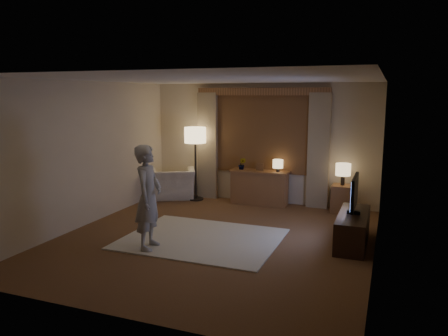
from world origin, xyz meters
The scene contains 13 objects.
room centered at (0.00, 0.50, 1.33)m, with size 5.04×5.54×2.64m.
rug centered at (-0.19, -0.10, 0.01)m, with size 2.50×2.00×0.02m, color beige.
sideboard centered at (0.03, 2.50, 0.35)m, with size 1.20×0.40×0.70m, color brown.
picture_frame centered at (0.03, 2.50, 0.80)m, with size 0.16×0.02×0.20m, color brown.
plant centered at (-0.37, 2.50, 0.85)m, with size 0.17×0.13×0.30m, color #999999.
table_lamp_sideboard centered at (0.43, 2.50, 0.90)m, with size 0.22×0.22×0.30m.
floor_lamp centered at (-1.43, 2.37, 1.38)m, with size 0.48×0.48×1.64m.
armchair centered at (-2.03, 2.32, 0.35)m, with size 1.07×0.94×0.70m, color beige.
side_table centered at (1.78, 2.45, 0.28)m, with size 0.40×0.40×0.56m, color brown.
table_lamp_side centered at (1.78, 2.45, 0.87)m, with size 0.30×0.30×0.44m.
tv_stand centered at (2.15, 0.56, 0.25)m, with size 0.45×1.40×0.50m, color black.
tv centered at (2.15, 0.56, 0.83)m, with size 0.21×0.84×0.61m.
person centered at (-0.76, -0.80, 0.82)m, with size 0.59×0.38×1.61m, color #A49E97.
Camera 1 is at (2.63, -6.41, 2.38)m, focal length 35.00 mm.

